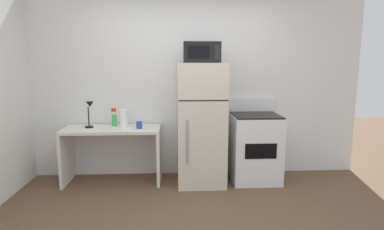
% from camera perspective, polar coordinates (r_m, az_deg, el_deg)
% --- Properties ---
extents(wall_back_white, '(5.00, 0.10, 2.60)m').
position_cam_1_polar(wall_back_white, '(4.51, -1.22, 5.54)').
color(wall_back_white, silver).
rests_on(wall_back_white, ground).
extents(desk, '(1.28, 0.53, 0.75)m').
position_cam_1_polar(desk, '(4.38, -14.20, -5.05)').
color(desk, silver).
rests_on(desk, ground).
extents(desk_lamp, '(0.14, 0.12, 0.35)m').
position_cam_1_polar(desk_lamp, '(4.38, -18.06, 0.87)').
color(desk_lamp, black).
rests_on(desk_lamp, desk).
extents(spray_bottle, '(0.06, 0.06, 0.25)m').
position_cam_1_polar(spray_bottle, '(4.42, -13.91, -0.72)').
color(spray_bottle, green).
rests_on(spray_bottle, desk).
extents(coffee_mug, '(0.08, 0.08, 0.09)m').
position_cam_1_polar(coffee_mug, '(4.21, -9.54, -1.79)').
color(coffee_mug, '#264C99').
rests_on(coffee_mug, desk).
extents(paper_towel_roll, '(0.11, 0.11, 0.24)m').
position_cam_1_polar(paper_towel_roll, '(4.33, -12.28, -0.58)').
color(paper_towel_roll, white).
rests_on(paper_towel_roll, desk).
extents(refrigerator, '(0.62, 0.68, 1.61)m').
position_cam_1_polar(refrigerator, '(4.19, 1.66, -1.63)').
color(refrigerator, beige).
rests_on(refrigerator, ground).
extents(microwave, '(0.46, 0.35, 0.26)m').
position_cam_1_polar(microwave, '(4.09, 1.75, 11.26)').
color(microwave, black).
rests_on(microwave, refrigerator).
extents(oven_range, '(0.64, 0.61, 1.10)m').
position_cam_1_polar(oven_range, '(4.42, 11.32, -5.71)').
color(oven_range, white).
rests_on(oven_range, ground).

